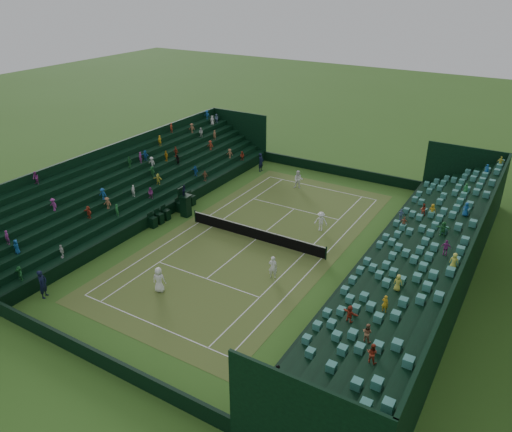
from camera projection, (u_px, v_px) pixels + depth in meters
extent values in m
plane|color=#37641F|center=(256.00, 239.00, 38.13)|extent=(160.00, 160.00, 0.00)
cube|color=#3B6B23|center=(256.00, 239.00, 38.13)|extent=(12.97, 26.77, 0.01)
cube|color=black|center=(337.00, 170.00, 50.14)|extent=(17.17, 0.20, 1.00)
cube|color=black|center=(97.00, 358.00, 25.68)|extent=(17.17, 0.20, 1.00)
cube|color=black|center=(362.00, 264.00, 33.98)|extent=(0.20, 31.77, 1.00)
cube|color=black|center=(170.00, 209.00, 41.85)|extent=(0.20, 31.77, 1.00)
cube|color=black|center=(370.00, 266.00, 33.75)|extent=(0.80, 32.00, 1.00)
cube|color=black|center=(381.00, 266.00, 33.28)|extent=(0.80, 32.00, 1.45)
cube|color=black|center=(394.00, 267.00, 32.81)|extent=(0.80, 32.00, 1.90)
cube|color=black|center=(406.00, 267.00, 32.34)|extent=(0.80, 32.00, 2.35)
cube|color=black|center=(419.00, 267.00, 31.87)|extent=(0.80, 32.00, 2.80)
cube|color=black|center=(432.00, 268.00, 31.40)|extent=(0.80, 32.00, 3.25)
cube|color=black|center=(446.00, 268.00, 30.93)|extent=(0.80, 32.00, 3.70)
cube|color=black|center=(460.00, 269.00, 30.46)|extent=(0.80, 32.00, 4.15)
cube|color=black|center=(470.00, 266.00, 30.06)|extent=(0.20, 32.00, 4.90)
cube|color=black|center=(165.00, 208.00, 42.08)|extent=(0.80, 32.00, 1.00)
cube|color=black|center=(157.00, 203.00, 42.35)|extent=(0.80, 32.00, 1.45)
cube|color=black|center=(150.00, 199.00, 42.62)|extent=(0.80, 32.00, 1.90)
cube|color=black|center=(143.00, 195.00, 42.89)|extent=(0.80, 32.00, 2.35)
cube|color=black|center=(136.00, 190.00, 43.17)|extent=(0.80, 32.00, 2.80)
cube|color=black|center=(129.00, 186.00, 43.44)|extent=(0.80, 32.00, 3.25)
cube|color=black|center=(122.00, 182.00, 43.71)|extent=(0.80, 32.00, 3.70)
cube|color=black|center=(115.00, 178.00, 43.98)|extent=(0.80, 32.00, 4.15)
cube|color=black|center=(110.00, 173.00, 44.05)|extent=(0.20, 32.00, 4.90)
cylinder|color=black|center=(195.00, 216.00, 40.58)|extent=(0.10, 0.10, 1.06)
cylinder|color=black|center=(326.00, 253.00, 35.22)|extent=(0.10, 0.10, 1.06)
cube|color=black|center=(256.00, 234.00, 37.93)|extent=(11.57, 0.02, 0.86)
cube|color=white|center=(256.00, 229.00, 37.72)|extent=(11.57, 0.04, 0.07)
cube|color=black|center=(186.00, 206.00, 41.45)|extent=(0.69, 0.69, 1.78)
cube|color=black|center=(185.00, 196.00, 41.03)|extent=(0.89, 0.89, 0.10)
cube|color=black|center=(181.00, 191.00, 41.04)|extent=(0.08, 0.89, 0.69)
imported|color=black|center=(185.00, 190.00, 40.81)|extent=(0.47, 0.53, 0.92)
cube|color=black|center=(153.00, 222.00, 39.80)|extent=(0.54, 0.54, 0.86)
cube|color=black|center=(150.00, 215.00, 39.69)|extent=(0.06, 0.54, 0.54)
cube|color=black|center=(160.00, 219.00, 40.41)|extent=(0.54, 0.54, 0.86)
cube|color=black|center=(157.00, 212.00, 40.30)|extent=(0.06, 0.54, 0.54)
cube|color=black|center=(166.00, 215.00, 41.03)|extent=(0.54, 0.54, 0.86)
cube|color=black|center=(163.00, 208.00, 40.92)|extent=(0.06, 0.54, 0.54)
cube|color=black|center=(180.00, 207.00, 42.42)|extent=(0.54, 0.54, 0.86)
cube|color=black|center=(177.00, 200.00, 42.30)|extent=(0.06, 0.54, 0.54)
cube|color=black|center=(186.00, 204.00, 43.03)|extent=(0.54, 0.54, 0.86)
cube|color=black|center=(183.00, 197.00, 42.92)|extent=(0.06, 0.54, 0.54)
cube|color=black|center=(192.00, 200.00, 43.65)|extent=(0.54, 0.54, 0.86)
cube|color=black|center=(189.00, 194.00, 43.54)|extent=(0.06, 0.54, 0.54)
imported|color=white|center=(159.00, 280.00, 31.56)|extent=(0.98, 0.81, 1.73)
imported|color=white|center=(273.00, 267.00, 33.03)|extent=(0.69, 0.57, 1.63)
imported|color=white|center=(298.00, 180.00, 46.87)|extent=(0.99, 0.86, 1.75)
imported|color=white|center=(321.00, 221.00, 39.15)|extent=(1.15, 0.83, 1.60)
imported|color=black|center=(261.00, 162.00, 50.93)|extent=(0.46, 0.70, 1.90)
imported|color=black|center=(43.00, 284.00, 30.97)|extent=(0.70, 0.82, 1.90)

